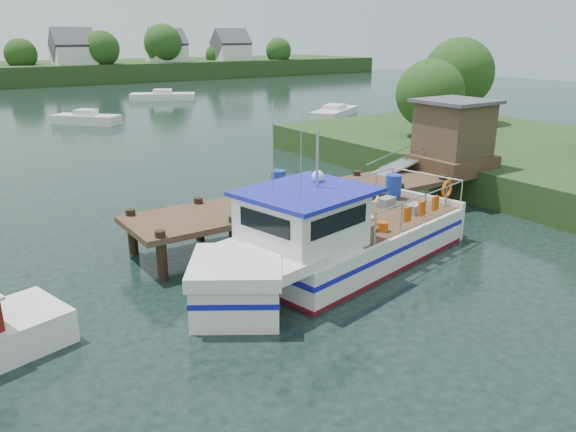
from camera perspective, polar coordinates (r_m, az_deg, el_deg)
ground_plane at (r=21.21m, az=-0.05°, el=-1.85°), size 160.00×160.00×0.00m
near_shore at (r=32.64m, az=26.28°, el=7.03°), size 16.00×30.00×7.76m
dock at (r=24.74m, az=12.58°, el=5.98°), size 16.60×3.00×4.78m
lobster_boat at (r=17.61m, az=4.50°, el=-2.66°), size 11.48×5.23×5.49m
moored_far at (r=68.15m, az=-12.60°, el=11.80°), size 7.61×5.67×1.24m
moored_b at (r=50.97m, az=-19.79°, el=9.28°), size 5.17×5.50×1.25m
moored_c at (r=53.06m, az=4.73°, el=10.49°), size 7.11×5.59×1.09m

